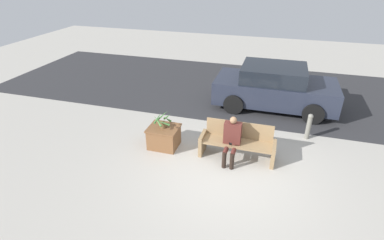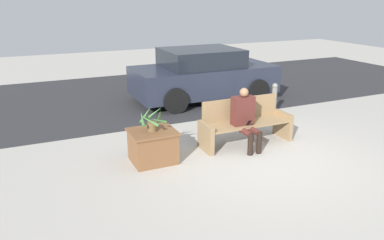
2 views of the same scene
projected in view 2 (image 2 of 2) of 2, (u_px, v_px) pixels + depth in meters
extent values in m
plane|color=#ADA89E|center=(263.00, 158.00, 6.78)|extent=(30.00, 30.00, 0.00)
cube|color=#2D2D30|center=(161.00, 92.00, 11.48)|extent=(20.00, 6.00, 0.01)
cube|color=#8C704C|center=(206.00, 138.00, 7.01)|extent=(0.09, 0.55, 0.54)
cube|color=#8C704C|center=(283.00, 125.00, 7.71)|extent=(0.09, 0.55, 0.54)
cube|color=#8C704C|center=(247.00, 124.00, 7.31)|extent=(1.69, 0.51, 0.04)
cube|color=#8C704C|center=(240.00, 108.00, 7.45)|extent=(1.69, 0.04, 0.45)
cube|color=#51231E|center=(243.00, 111.00, 7.13)|extent=(0.42, 0.22, 0.55)
sphere|color=#8C6647|center=(244.00, 92.00, 7.00)|extent=(0.17, 0.17, 0.17)
cylinder|color=#51231E|center=(244.00, 131.00, 7.00)|extent=(0.11, 0.46, 0.11)
cylinder|color=#51231E|center=(253.00, 130.00, 7.07)|extent=(0.11, 0.46, 0.11)
cylinder|color=black|center=(250.00, 144.00, 6.85)|extent=(0.10, 0.10, 0.42)
cylinder|color=black|center=(259.00, 143.00, 6.93)|extent=(0.10, 0.10, 0.42)
cube|color=black|center=(249.00, 123.00, 6.99)|extent=(0.07, 0.09, 0.12)
cube|color=brown|center=(153.00, 146.00, 6.57)|extent=(0.74, 0.65, 0.57)
cube|color=brown|center=(152.00, 132.00, 6.48)|extent=(0.79, 0.70, 0.04)
cylinder|color=brown|center=(152.00, 126.00, 6.45)|extent=(0.17, 0.17, 0.16)
cone|color=#427538|center=(160.00, 115.00, 6.42)|extent=(0.12, 0.32, 0.28)
cone|color=#427538|center=(154.00, 113.00, 6.52)|extent=(0.30, 0.22, 0.27)
cone|color=#427538|center=(146.00, 114.00, 6.47)|extent=(0.30, 0.19, 0.28)
cone|color=#427538|center=(142.00, 119.00, 6.36)|extent=(0.12, 0.36, 0.21)
cone|color=#427538|center=(149.00, 120.00, 6.25)|extent=(0.32, 0.25, 0.22)
cone|color=#427538|center=(158.00, 120.00, 6.29)|extent=(0.36, 0.17, 0.19)
cube|color=#232838|center=(204.00, 79.00, 10.45)|extent=(3.92, 1.80, 0.74)
cube|color=black|center=(201.00, 58.00, 10.22)|extent=(2.04, 1.66, 0.48)
cylinder|color=black|center=(258.00, 91.00, 10.23)|extent=(0.65, 0.18, 0.65)
cylinder|color=black|center=(226.00, 78.00, 11.78)|extent=(0.65, 0.18, 0.65)
cylinder|color=black|center=(176.00, 101.00, 9.27)|extent=(0.65, 0.18, 0.65)
cylinder|color=black|center=(152.00, 86.00, 10.83)|extent=(0.65, 0.18, 0.65)
cylinder|color=slate|center=(274.00, 100.00, 9.31)|extent=(0.13, 0.13, 0.65)
sphere|color=slate|center=(275.00, 86.00, 9.20)|extent=(0.14, 0.14, 0.14)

